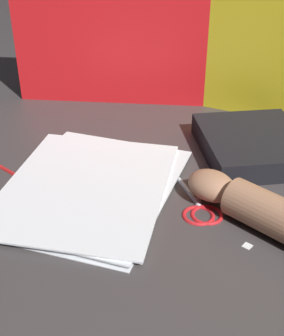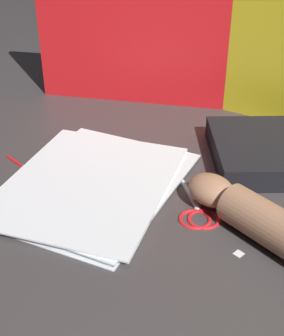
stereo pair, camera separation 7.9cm
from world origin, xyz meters
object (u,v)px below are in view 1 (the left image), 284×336
hand_forearm (275,216)px  scissors (200,207)px  book_closed (254,144)px  paper_stack (88,187)px

hand_forearm → scissors: bearing=164.8°
book_closed → scissors: size_ratio=1.93×
book_closed → hand_forearm: (0.05, -0.25, 0.01)m
paper_stack → scissors: (0.20, -0.00, -0.00)m
paper_stack → book_closed: book_closed is taller
scissors → paper_stack: bearing=178.9°
book_closed → scissors: book_closed is taller
paper_stack → scissors: paper_stack is taller
scissors → hand_forearm: hand_forearm is taller
paper_stack → hand_forearm: hand_forearm is taller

